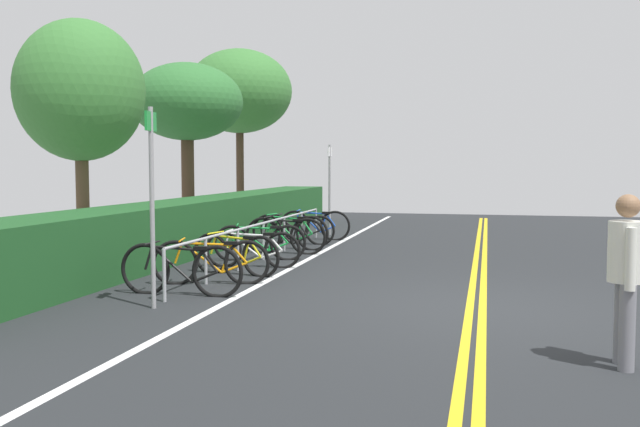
# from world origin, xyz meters

# --- Properties ---
(ground_plane) EXTENTS (33.78, 13.34, 0.05)m
(ground_plane) POSITION_xyz_m (0.00, 0.00, -0.03)
(ground_plane) COLOR #232628
(centre_line_yellow_inner) EXTENTS (30.40, 0.10, 0.00)m
(centre_line_yellow_inner) POSITION_xyz_m (0.00, -0.08, 0.00)
(centre_line_yellow_inner) COLOR gold
(centre_line_yellow_inner) RESTS_ON ground_plane
(centre_line_yellow_outer) EXTENTS (30.40, 0.10, 0.00)m
(centre_line_yellow_outer) POSITION_xyz_m (0.00, 0.08, 0.00)
(centre_line_yellow_outer) COLOR gold
(centre_line_yellow_outer) RESTS_ON ground_plane
(bike_lane_stripe_white) EXTENTS (30.40, 0.12, 0.00)m
(bike_lane_stripe_white) POSITION_xyz_m (0.00, 3.22, 0.00)
(bike_lane_stripe_white) COLOR white
(bike_lane_stripe_white) RESTS_ON ground_plane
(bike_rack) EXTENTS (8.44, 0.05, 0.73)m
(bike_rack) POSITION_xyz_m (3.59, 4.03, 0.55)
(bike_rack) COLOR #9EA0A5
(bike_rack) RESTS_ON ground_plane
(bicycle_0) EXTENTS (0.46, 1.83, 0.77)m
(bicycle_0) POSITION_xyz_m (-0.13, 4.01, 0.36)
(bicycle_0) COLOR black
(bicycle_0) RESTS_ON ground_plane
(bicycle_1) EXTENTS (0.60, 1.74, 0.72)m
(bicycle_1) POSITION_xyz_m (0.82, 3.95, 0.34)
(bicycle_1) COLOR black
(bicycle_1) RESTS_ON ground_plane
(bicycle_2) EXTENTS (0.51, 1.64, 0.72)m
(bicycle_2) POSITION_xyz_m (1.77, 3.91, 0.34)
(bicycle_2) COLOR black
(bicycle_2) RESTS_ON ground_plane
(bicycle_3) EXTENTS (0.46, 1.73, 0.69)m
(bicycle_3) POSITION_xyz_m (2.63, 3.91, 0.32)
(bicycle_3) COLOR black
(bicycle_3) RESTS_ON ground_plane
(bicycle_4) EXTENTS (0.64, 1.70, 0.72)m
(bicycle_4) POSITION_xyz_m (3.52, 4.07, 0.34)
(bicycle_4) COLOR black
(bicycle_4) RESTS_ON ground_plane
(bicycle_5) EXTENTS (0.46, 1.72, 0.79)m
(bicycle_5) POSITION_xyz_m (4.58, 3.88, 0.37)
(bicycle_5) COLOR black
(bicycle_5) RESTS_ON ground_plane
(bicycle_6) EXTENTS (0.51, 1.81, 0.78)m
(bicycle_6) POSITION_xyz_m (5.36, 4.02, 0.37)
(bicycle_6) COLOR black
(bicycle_6) RESTS_ON ground_plane
(bicycle_7) EXTENTS (0.46, 1.77, 0.72)m
(bicycle_7) POSITION_xyz_m (6.29, 4.10, 0.34)
(bicycle_7) COLOR black
(bicycle_7) RESTS_ON ground_plane
(bicycle_8) EXTENTS (0.46, 1.72, 0.76)m
(bicycle_8) POSITION_xyz_m (7.26, 3.93, 0.35)
(bicycle_8) COLOR black
(bicycle_8) RESTS_ON ground_plane
(pedestrian) EXTENTS (0.49, 0.32, 1.56)m
(pedestrian) POSITION_xyz_m (-2.38, -1.33, 0.89)
(pedestrian) COLOR slate
(pedestrian) RESTS_ON ground_plane
(sign_post_near) EXTENTS (0.36, 0.08, 2.54)m
(sign_post_near) POSITION_xyz_m (-1.02, 3.98, 1.51)
(sign_post_near) COLOR gray
(sign_post_near) RESTS_ON ground_plane
(sign_post_far) EXTENTS (0.36, 0.06, 2.33)m
(sign_post_far) POSITION_xyz_m (8.49, 3.84, 1.40)
(sign_post_far) COLOR gray
(sign_post_far) RESTS_ON ground_plane
(hedge_backdrop) EXTENTS (17.39, 1.29, 1.08)m
(hedge_backdrop) POSITION_xyz_m (5.09, 5.93, 0.54)
(hedge_backdrop) COLOR #1C4C21
(hedge_backdrop) RESTS_ON ground_plane
(tree_mid) EXTENTS (2.38, 2.38, 4.51)m
(tree_mid) POSITION_xyz_m (2.68, 7.30, 3.18)
(tree_mid) COLOR brown
(tree_mid) RESTS_ON ground_plane
(tree_far_right) EXTENTS (2.82, 2.82, 4.37)m
(tree_far_right) POSITION_xyz_m (7.41, 7.29, 3.36)
(tree_far_right) COLOR #473323
(tree_far_right) RESTS_ON ground_plane
(tree_extra) EXTENTS (3.31, 3.31, 5.43)m
(tree_extra) POSITION_xyz_m (11.92, 7.54, 4.10)
(tree_extra) COLOR #473323
(tree_extra) RESTS_ON ground_plane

